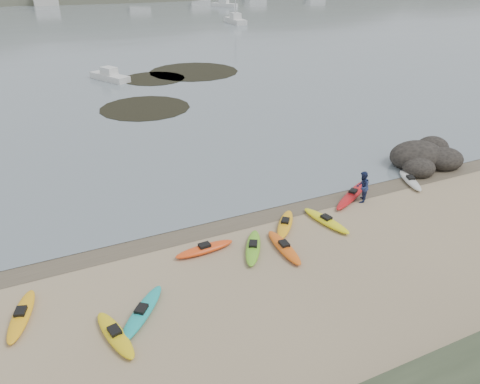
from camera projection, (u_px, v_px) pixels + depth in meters
ground at (240, 216)px, 26.23m from camera, size 600.00×600.00×0.00m
wet_sand at (242, 218)px, 25.99m from camera, size 60.00×60.00×0.00m
kayaks at (262, 242)px, 23.49m from camera, size 24.94×8.87×0.34m
person_east at (362, 187)px, 27.39m from camera, size 1.17×1.16×1.90m
rock_cluster at (425, 161)px, 32.73m from camera, size 5.53×4.11×2.00m
kelp_mats at (173, 82)px, 54.72m from camera, size 19.92×23.29×0.04m
moored_boats at (109, 23)px, 100.80m from camera, size 105.31×88.37×1.19m
far_hills at (131, 32)px, 205.18m from camera, size 550.00×135.00×80.00m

